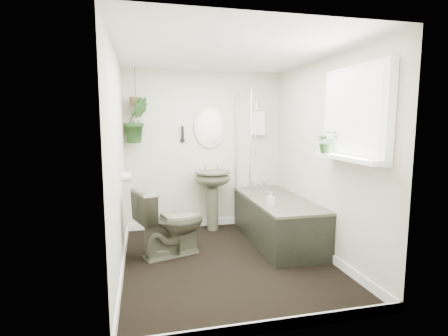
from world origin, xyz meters
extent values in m
cube|color=black|center=(0.00, 0.00, -0.01)|extent=(2.30, 2.80, 0.02)
cube|color=white|center=(0.00, 0.00, 2.31)|extent=(2.30, 2.80, 0.02)
cube|color=beige|center=(0.00, 1.41, 1.15)|extent=(2.30, 0.02, 2.30)
cube|color=beige|center=(0.00, -1.41, 1.15)|extent=(2.30, 0.02, 2.30)
cube|color=beige|center=(-1.16, 0.00, 1.15)|extent=(0.02, 2.80, 2.30)
cube|color=beige|center=(1.16, 0.00, 1.15)|extent=(0.02, 2.80, 2.30)
cube|color=white|center=(0.00, 0.00, 0.05)|extent=(2.30, 2.80, 0.10)
cube|color=white|center=(0.80, 1.34, 1.55)|extent=(0.20, 0.10, 0.35)
ellipsoid|color=beige|center=(0.07, 1.37, 1.50)|extent=(0.46, 0.03, 0.62)
cylinder|color=black|center=(-0.33, 1.36, 1.40)|extent=(0.04, 0.04, 0.22)
cylinder|color=white|center=(-1.10, 0.70, 0.90)|extent=(0.11, 0.11, 0.11)
cube|color=white|center=(1.09, -0.70, 1.65)|extent=(0.08, 1.00, 0.90)
cube|color=white|center=(1.02, -0.70, 1.23)|extent=(0.18, 1.00, 0.04)
cube|color=white|center=(1.04, -0.70, 1.65)|extent=(0.01, 0.86, 0.76)
imported|color=#4B4C39|center=(-0.60, 0.33, 0.41)|extent=(0.91, 0.70, 0.82)
imported|color=black|center=(0.97, -0.40, 1.37)|extent=(0.26, 0.24, 0.23)
imported|color=black|center=(-0.97, 1.25, 1.59)|extent=(0.41, 0.37, 0.62)
imported|color=black|center=(0.56, 0.10, 0.67)|extent=(0.08, 0.08, 0.17)
cylinder|color=#4E3C27|center=(-0.97, 1.25, 1.84)|extent=(0.16, 0.16, 0.12)
camera|label=1|loc=(-0.91, -3.69, 1.58)|focal=28.00mm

